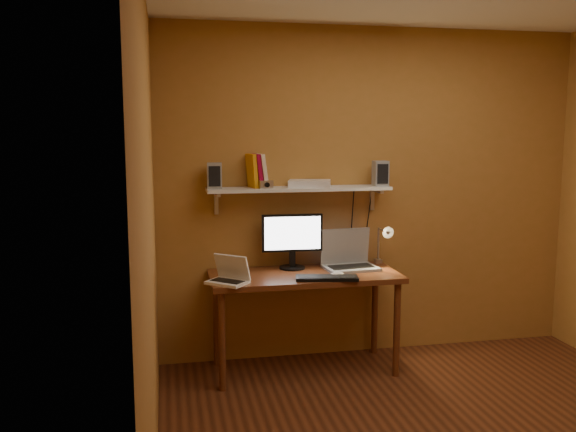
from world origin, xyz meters
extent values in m
cube|color=#A86E33|center=(0.00, 1.61, 1.30)|extent=(3.40, 0.02, 2.60)
cube|color=#A86E33|center=(-1.71, 0.00, 1.30)|extent=(0.02, 3.20, 2.60)
cube|color=brown|center=(-0.62, 1.28, 0.73)|extent=(1.40, 0.60, 0.04)
cylinder|color=brown|center=(-1.26, 1.04, 0.35)|extent=(0.05, 0.05, 0.71)
cylinder|color=brown|center=(0.02, 1.04, 0.35)|extent=(0.05, 0.05, 0.71)
cylinder|color=brown|center=(-1.26, 1.52, 0.35)|extent=(0.05, 0.05, 0.71)
cylinder|color=brown|center=(0.02, 1.52, 0.35)|extent=(0.05, 0.05, 0.71)
cube|color=silver|center=(-0.62, 1.47, 1.36)|extent=(1.40, 0.25, 0.02)
cube|color=silver|center=(-1.24, 1.58, 1.26)|extent=(0.03, 0.03, 0.18)
cube|color=silver|center=(0.00, 1.58, 1.26)|extent=(0.03, 0.03, 0.18)
cylinder|color=black|center=(-0.68, 1.46, 0.76)|extent=(0.21, 0.21, 0.01)
cube|color=black|center=(-0.68, 1.46, 0.83)|extent=(0.05, 0.04, 0.14)
cube|color=black|center=(-0.68, 1.46, 1.03)|extent=(0.47, 0.05, 0.29)
cube|color=white|center=(-0.68, 1.44, 1.03)|extent=(0.43, 0.02, 0.25)
cube|color=gray|center=(-0.24, 1.35, 0.76)|extent=(0.42, 0.31, 0.02)
cube|color=black|center=(-0.24, 1.35, 0.77)|extent=(0.35, 0.18, 0.00)
cube|color=gray|center=(-0.25, 1.47, 0.91)|extent=(0.40, 0.08, 0.28)
cube|color=#13193B|center=(-0.25, 1.47, 0.91)|extent=(0.35, 0.06, 0.24)
cube|color=white|center=(-1.21, 1.09, 0.76)|extent=(0.32, 0.31, 0.02)
cube|color=black|center=(-1.21, 1.09, 0.77)|extent=(0.24, 0.22, 0.00)
cube|color=white|center=(-1.17, 1.14, 0.86)|extent=(0.25, 0.23, 0.18)
cube|color=black|center=(-1.17, 1.14, 0.86)|extent=(0.21, 0.19, 0.15)
cube|color=black|center=(-0.51, 1.07, 0.76)|extent=(0.46, 0.23, 0.02)
ellipsoid|color=white|center=(-0.41, 1.13, 0.77)|extent=(0.12, 0.09, 0.04)
cube|color=silver|center=(0.04, 1.52, 0.74)|extent=(0.05, 0.06, 0.08)
cylinder|color=silver|center=(0.04, 1.52, 0.89)|extent=(0.02, 0.02, 0.28)
cylinder|color=silver|center=(0.04, 1.44, 1.03)|extent=(0.01, 0.16, 0.01)
cone|color=silver|center=(0.04, 1.36, 1.03)|extent=(0.09, 0.09, 0.09)
sphere|color=#FFE0A5|center=(0.04, 1.34, 1.03)|extent=(0.04, 0.04, 0.04)
cube|color=gray|center=(-1.26, 1.48, 1.47)|extent=(0.12, 0.12, 0.19)
cube|color=gray|center=(0.02, 1.46, 1.47)|extent=(0.11, 0.11, 0.19)
cube|color=orange|center=(-0.98, 1.49, 1.50)|extent=(0.08, 0.18, 0.25)
cube|color=maroon|center=(-0.94, 1.49, 1.50)|extent=(0.09, 0.18, 0.25)
cube|color=beige|center=(-0.91, 1.49, 1.50)|extent=(0.10, 0.18, 0.25)
cube|color=silver|center=(-0.88, 1.40, 1.41)|extent=(0.10, 0.04, 0.06)
cylinder|color=black|center=(-0.88, 1.38, 1.41)|extent=(0.04, 0.02, 0.04)
cube|color=white|center=(-0.54, 1.48, 1.40)|extent=(0.36, 0.29, 0.05)
camera|label=1|loc=(-1.61, -3.02, 1.81)|focal=38.00mm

